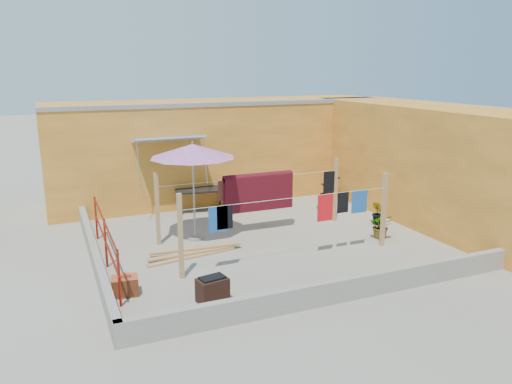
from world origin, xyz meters
TOP-DOWN VIEW (x-y plane):
  - ground at (0.00, 0.00)m, footprint 80.00×80.00m
  - wall_back at (0.50, 4.69)m, footprint 11.00×3.27m
  - wall_right at (5.20, 0.00)m, footprint 2.40×9.00m
  - parapet_front at (0.00, -3.58)m, footprint 8.30×0.16m
  - parapet_left at (-4.08, 0.00)m, footprint 0.16×7.30m
  - red_railing at (-3.85, -0.20)m, footprint 0.05×4.20m
  - clothesline_rig at (0.15, 0.57)m, footprint 5.09×2.35m
  - patio_umbrella at (-1.58, 0.80)m, footprint 2.64×2.64m
  - outdoor_table at (-0.70, 3.20)m, footprint 1.57×0.94m
  - brick_stack at (-3.70, -1.74)m, footprint 0.53×0.41m
  - lumber_pile at (-1.92, -0.26)m, footprint 2.32×0.63m
  - brazier at (-2.25, -2.67)m, footprint 0.61×0.46m
  - white_basin at (0.94, -3.20)m, footprint 0.54×0.54m
  - water_jug_a at (3.05, 1.72)m, footprint 0.23×0.23m
  - water_jug_b at (3.70, 2.13)m, footprint 0.23×0.23m
  - green_hose at (2.94, 2.05)m, footprint 0.53×0.53m
  - plant_back_a at (1.54, 3.20)m, footprint 0.72×0.65m
  - plant_back_b at (3.35, 2.74)m, footprint 0.43×0.43m
  - plant_right_a at (3.70, 2.81)m, footprint 0.49×0.36m
  - plant_right_b at (3.39, -0.01)m, footprint 0.40×0.45m
  - plant_right_c at (2.81, -0.94)m, footprint 0.78×0.76m

SIDE VIEW (x-z plane):
  - ground at x=0.00m, z-range 0.00..0.00m
  - green_hose at x=2.94m, z-range 0.00..0.07m
  - white_basin at x=0.94m, z-range 0.00..0.10m
  - lumber_pile at x=-1.92m, z-range 0.00..0.14m
  - water_jug_a at x=3.05m, z-range -0.02..0.34m
  - water_jug_b at x=3.70m, z-range -0.02..0.35m
  - brick_stack at x=-3.70m, z-range -0.03..0.40m
  - parapet_front at x=0.00m, z-range 0.00..0.44m
  - parapet_left at x=-4.08m, z-range 0.00..0.44m
  - brazier at x=-2.25m, z-range -0.01..0.49m
  - plant_back_b at x=3.35m, z-range 0.00..0.61m
  - plant_right_c at x=2.81m, z-range 0.00..0.65m
  - plant_right_b at x=3.39m, z-range 0.00..0.67m
  - plant_back_a at x=1.54m, z-range 0.00..0.72m
  - plant_right_a at x=3.70m, z-range 0.00..0.85m
  - outdoor_table at x=-0.70m, z-range 0.28..0.97m
  - red_railing at x=-3.85m, z-range 0.17..1.27m
  - clothesline_rig at x=0.15m, z-range 0.13..1.93m
  - wall_right at x=5.20m, z-range 0.00..3.20m
  - wall_back at x=0.50m, z-range 0.00..3.21m
  - patio_umbrella at x=-1.58m, z-range 1.00..3.50m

